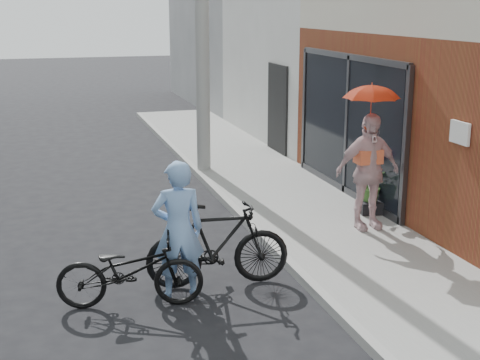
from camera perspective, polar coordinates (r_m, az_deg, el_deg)
name	(u,v)px	position (r m, az deg, el deg)	size (l,w,h in m)	color
ground	(236,295)	(8.33, -0.35, -9.80)	(80.00, 80.00, 0.00)	black
sidewalk	(326,225)	(10.75, 7.34, -3.83)	(2.20, 24.00, 0.12)	gray
curb	(257,232)	(10.35, 1.46, -4.46)	(0.12, 24.00, 0.12)	#9E9E99
plaster_building	(398,3)	(18.77, 13.34, 14.46)	(8.00, 6.00, 7.00)	silver
east_building_far	(299,4)	(25.08, 5.06, 14.75)	(8.00, 8.00, 7.00)	gray
utility_pole	(202,3)	(13.66, -3.29, 14.87)	(0.28, 0.28, 7.00)	#9E9E99
officer	(178,230)	(8.02, -5.30, -4.28)	(0.62, 0.41, 1.71)	#7DA7DE
bike_left	(130,271)	(7.98, -9.38, -7.63)	(0.60, 1.71, 0.90)	black
bike_right	(218,245)	(8.42, -1.89, -5.54)	(0.51, 1.81, 1.09)	black
kimono_woman	(368,172)	(10.30, 10.84, 0.72)	(1.05, 0.44, 1.78)	beige
parasol	(372,89)	(10.08, 11.18, 7.59)	(0.80, 0.80, 0.70)	red
planter	(370,207)	(11.28, 11.08, -2.24)	(0.38, 0.38, 0.20)	black
potted_plant	(372,185)	(11.18, 11.17, -0.41)	(0.49, 0.43, 0.55)	#3C692A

